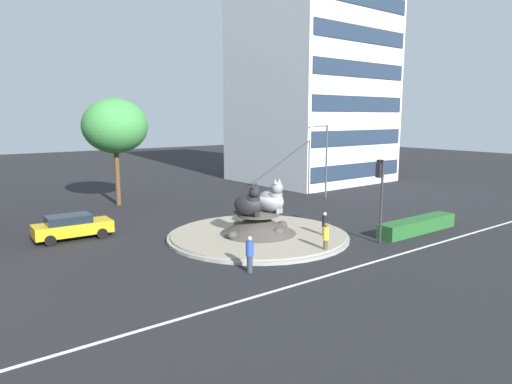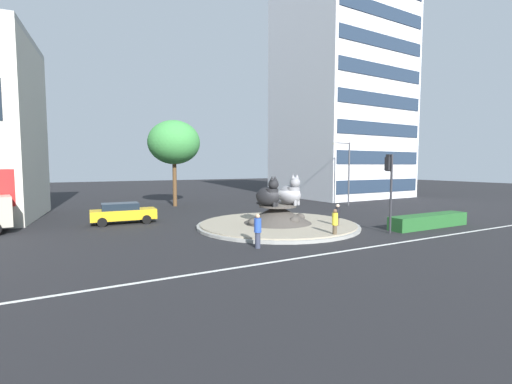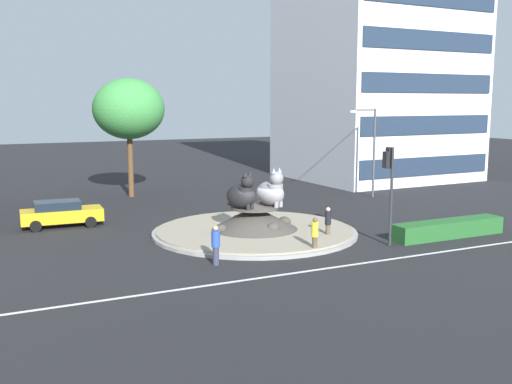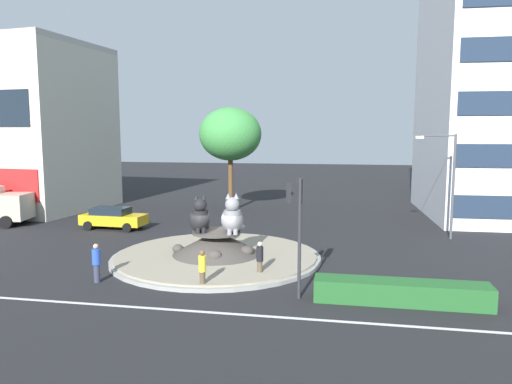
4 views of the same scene
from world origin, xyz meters
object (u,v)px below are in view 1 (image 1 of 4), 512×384
object	(u,v)px
cat_statue_grey	(272,200)
hatchback_near_shophouse	(72,226)
broadleaf_tree_behind_island	(115,126)
streetlight_arm	(324,155)
office_tower	(312,58)
pedestrian_blue_shirt	(250,253)
traffic_light_mast	(380,183)
pedestrian_black_shirt	(325,225)
cat_statue_black	(249,204)
pedestrian_yellow_shirt	(326,238)

from	to	relation	value
cat_statue_grey	hatchback_near_shophouse	distance (m)	12.31
broadleaf_tree_behind_island	streetlight_arm	world-z (taller)	broadleaf_tree_behind_island
office_tower	pedestrian_blue_shirt	distance (m)	35.84
broadleaf_tree_behind_island	hatchback_near_shophouse	distance (m)	12.52
traffic_light_mast	pedestrian_black_shirt	xyz separation A→B (m)	(-1.97, 2.43, -2.70)
cat_statue_black	pedestrian_yellow_shirt	distance (m)	5.25
broadleaf_tree_behind_island	cat_statue_black	bearing A→B (deg)	-82.51
traffic_light_mast	office_tower	distance (m)	29.42
pedestrian_blue_shirt	office_tower	bearing A→B (deg)	81.96
office_tower	pedestrian_black_shirt	xyz separation A→B (m)	(-17.99, -20.00, -12.97)
cat_statue_grey	pedestrian_blue_shirt	distance (m)	7.16
pedestrian_black_shirt	pedestrian_blue_shirt	distance (m)	7.42
cat_statue_black	hatchback_near_shophouse	size ratio (longest dim) A/B	0.51
cat_statue_grey	streetlight_arm	xyz separation A→B (m)	(12.21, 7.52, 1.65)
streetlight_arm	broadleaf_tree_behind_island	bearing A→B (deg)	-32.99
cat_statue_black	pedestrian_blue_shirt	xyz separation A→B (m)	(-3.42, -4.68, -1.32)
office_tower	pedestrian_black_shirt	world-z (taller)	office_tower
broadleaf_tree_behind_island	hatchback_near_shophouse	size ratio (longest dim) A/B	1.94
office_tower	streetlight_arm	xyz separation A→B (m)	(-7.72, -9.79, -9.94)
streetlight_arm	pedestrian_yellow_shirt	bearing A→B (deg)	39.15
cat_statue_grey	traffic_light_mast	xyz separation A→B (m)	(3.91, -5.13, 1.32)
pedestrian_black_shirt	pedestrian_blue_shirt	world-z (taller)	pedestrian_blue_shirt
broadleaf_tree_behind_island	pedestrian_black_shirt	xyz separation A→B (m)	(5.80, -18.47, -5.70)
pedestrian_yellow_shirt	office_tower	bearing A→B (deg)	-92.26
streetlight_arm	pedestrian_yellow_shirt	distance (m)	17.78
cat_statue_grey	pedestrian_yellow_shirt	size ratio (longest dim) A/B	1.34
broadleaf_tree_behind_island	hatchback_near_shophouse	bearing A→B (deg)	-124.99
cat_statue_grey	pedestrian_blue_shirt	xyz separation A→B (m)	(-5.20, -4.72, -1.36)
office_tower	pedestrian_blue_shirt	bearing A→B (deg)	-140.35
pedestrian_blue_shirt	hatchback_near_shophouse	bearing A→B (deg)	154.47
cat_statue_grey	pedestrian_yellow_shirt	distance (m)	5.05
hatchback_near_shophouse	cat_statue_black	bearing A→B (deg)	-35.93
traffic_light_mast	pedestrian_black_shirt	bearing A→B (deg)	32.59
pedestrian_yellow_shirt	pedestrian_blue_shirt	bearing A→B (deg)	38.33
streetlight_arm	office_tower	bearing A→B (deg)	-134.03
traffic_light_mast	office_tower	size ratio (longest dim) A/B	0.18
cat_statue_grey	hatchback_near_shophouse	size ratio (longest dim) A/B	0.51
pedestrian_black_shirt	pedestrian_yellow_shirt	distance (m)	3.04
cat_statue_black	office_tower	world-z (taller)	office_tower
streetlight_arm	hatchback_near_shophouse	xyz separation A→B (m)	(-22.43, -0.82, -3.15)
cat_statue_grey	hatchback_near_shophouse	bearing A→B (deg)	-137.10
traffic_light_mast	pedestrian_yellow_shirt	world-z (taller)	traffic_light_mast
pedestrian_black_shirt	hatchback_near_shophouse	world-z (taller)	pedestrian_black_shirt
cat_statue_black	hatchback_near_shophouse	distance (m)	10.89
traffic_light_mast	hatchback_near_shophouse	xyz separation A→B (m)	(-14.13, 11.82, -2.81)
office_tower	hatchback_near_shophouse	size ratio (longest dim) A/B	6.06
cat_statue_grey	traffic_light_mast	distance (m)	6.58
pedestrian_yellow_shirt	pedestrian_blue_shirt	distance (m)	5.01
streetlight_arm	pedestrian_black_shirt	world-z (taller)	streetlight_arm
streetlight_arm	cat_statue_grey	bearing A→B (deg)	25.82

